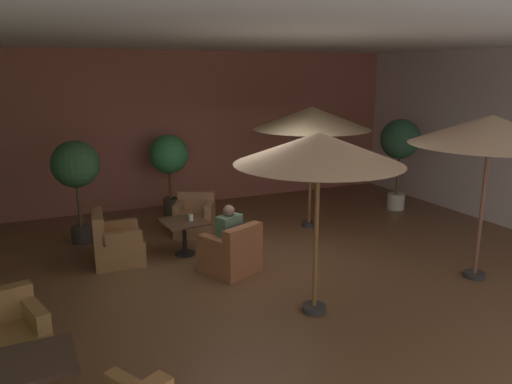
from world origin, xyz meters
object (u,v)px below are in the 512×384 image
at_px(patron_blue_shirt, 229,229).
at_px(armchair_front_left_east, 116,244).
at_px(armchair_front_right_north, 5,341).
at_px(potted_tree_mid_left, 400,144).
at_px(cafe_table_front_left, 184,228).
at_px(armchair_front_left_north, 195,219).
at_px(potted_tree_left_corner, 169,157).
at_px(iced_drink_cup, 191,218).
at_px(patio_umbrella_near_wall, 319,149).
at_px(armchair_front_left_south, 231,253).
at_px(potted_tree_mid_right, 76,169).
at_px(patio_umbrella_center_beige, 312,119).
at_px(patio_umbrella_tall_red, 491,131).
at_px(cafe_table_front_right, 36,372).

bearing_deg(patron_blue_shirt, armchair_front_left_east, 145.39).
bearing_deg(armchair_front_right_north, potted_tree_mid_left, 22.41).
relative_size(cafe_table_front_left, armchair_front_left_north, 0.82).
xyz_separation_m(potted_tree_left_corner, iced_drink_cup, (-0.30, -2.56, -0.62)).
relative_size(armchair_front_right_north, patio_umbrella_near_wall, 0.40).
height_order(patio_umbrella_near_wall, potted_tree_mid_left, patio_umbrella_near_wall).
distance_m(armchair_front_left_south, patron_blue_shirt, 0.40).
height_order(potted_tree_mid_right, iced_drink_cup, potted_tree_mid_right).
bearing_deg(armchair_front_right_north, patio_umbrella_center_beige, 28.57).
height_order(armchair_front_left_south, patio_umbrella_center_beige, patio_umbrella_center_beige).
bearing_deg(patio_umbrella_center_beige, potted_tree_mid_right, 168.64).
height_order(cafe_table_front_left, patio_umbrella_tall_red, patio_umbrella_tall_red).
bearing_deg(patio_umbrella_near_wall, armchair_front_left_east, 126.90).
bearing_deg(patio_umbrella_near_wall, iced_drink_cup, 107.68).
bearing_deg(armchair_front_left_north, patio_umbrella_tall_red, -49.08).
distance_m(armchair_front_left_south, cafe_table_front_right, 3.74).
xyz_separation_m(armchair_front_left_east, patio_umbrella_center_beige, (3.91, 0.41, 1.88)).
height_order(armchair_front_left_east, patio_umbrella_near_wall, patio_umbrella_near_wall).
relative_size(cafe_table_front_right, patio_umbrella_tall_red, 0.29).
bearing_deg(potted_tree_mid_left, patron_blue_shirt, -159.36).
xyz_separation_m(armchair_front_left_north, cafe_table_front_right, (-2.87, -4.50, 0.17)).
distance_m(cafe_table_front_left, patio_umbrella_tall_red, 5.03).
bearing_deg(potted_tree_mid_right, cafe_table_front_right, -99.24).
bearing_deg(armchair_front_left_north, cafe_table_front_left, -116.38).
bearing_deg(potted_tree_mid_right, armchair_front_left_east, -71.34).
xyz_separation_m(cafe_table_front_left, potted_tree_mid_left, (5.25, 0.81, 1.04)).
bearing_deg(iced_drink_cup, patio_umbrella_center_beige, 11.48).
xyz_separation_m(armchair_front_right_north, potted_tree_mid_left, (7.93, 3.27, 1.21)).
height_order(armchair_front_left_north, cafe_table_front_right, armchair_front_left_north).
height_order(armchair_front_right_north, iced_drink_cup, armchair_front_right_north).
bearing_deg(potted_tree_mid_left, armchair_front_left_south, -158.92).
distance_m(patio_umbrella_near_wall, potted_tree_left_corner, 5.36).
xyz_separation_m(cafe_table_front_left, iced_drink_cup, (0.12, -0.03, 0.18)).
xyz_separation_m(cafe_table_front_right, potted_tree_mid_left, (7.62, 4.29, 1.04)).
bearing_deg(potted_tree_mid_right, potted_tree_mid_left, -4.79).
bearing_deg(armchair_front_right_north, patron_blue_shirt, 25.06).
relative_size(armchair_front_left_north, patio_umbrella_center_beige, 0.40).
height_order(armchair_front_left_north, potted_tree_left_corner, potted_tree_left_corner).
xyz_separation_m(armchair_front_left_south, patron_blue_shirt, (-0.02, 0.04, 0.40)).
relative_size(cafe_table_front_right, patio_umbrella_center_beige, 0.30).
bearing_deg(armchair_front_left_south, armchair_front_left_north, 88.82).
relative_size(potted_tree_mid_right, iced_drink_cup, 17.30).
bearing_deg(armchair_front_right_north, potted_tree_left_corner, 58.25).
relative_size(armchair_front_left_east, potted_tree_mid_left, 0.42).
xyz_separation_m(armchair_front_left_north, iced_drink_cup, (-0.39, -1.05, 0.36)).
xyz_separation_m(armchair_front_left_south, iced_drink_cup, (-0.35, 1.00, 0.35)).
bearing_deg(iced_drink_cup, patio_umbrella_tall_red, -36.77).
bearing_deg(potted_tree_mid_right, patron_blue_shirt, -49.70).
bearing_deg(potted_tree_mid_right, patio_umbrella_center_beige, -11.36).
distance_m(armchair_front_left_east, patio_umbrella_tall_red, 6.04).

